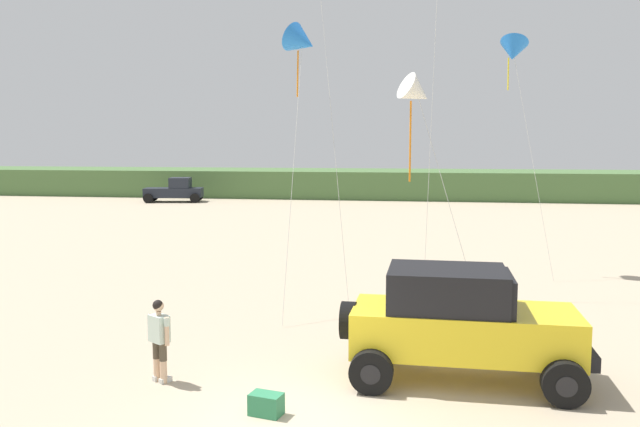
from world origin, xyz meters
TOP-DOWN VIEW (x-y plane):
  - ground_plane at (0.00, 0.00)m, footprint 220.00×220.00m
  - dune_ridge at (-4.01, 47.35)m, footprint 90.00×8.81m
  - jeep at (2.86, 2.52)m, footprint 4.87×2.46m
  - person_watching at (-3.03, 1.47)m, footprint 0.55×0.45m
  - cooler_box at (-0.58, 0.27)m, footprint 0.63×0.47m
  - distant_pickup at (-17.70, 39.44)m, footprint 4.89×3.20m
  - kite_red_delta at (5.27, 14.33)m, footprint 2.00×2.67m
  - kite_yellow_diamond at (-1.63, 9.57)m, footprint 1.43×4.74m
  - kite_white_parafoil at (1.89, 6.87)m, footprint 2.37×2.53m

SIDE VIEW (x-z plane):
  - ground_plane at x=0.00m, z-range 0.00..0.00m
  - cooler_box at x=-0.58m, z-range 0.00..0.38m
  - person_watching at x=-3.03m, z-range 0.10..1.77m
  - distant_pickup at x=-17.70m, z-range -0.05..1.93m
  - dune_ridge at x=-4.01m, z-range 0.00..2.36m
  - jeep at x=2.86m, z-range 0.07..2.33m
  - kite_white_parafoil at x=1.89m, z-range 2.72..9.35m
  - kite_yellow_diamond at x=-1.63m, z-range 3.61..12.06m
  - kite_red_delta at x=5.27m, z-range 3.71..12.42m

